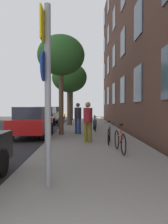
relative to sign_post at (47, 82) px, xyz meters
name	(u,v)px	position (x,y,z in m)	size (l,w,h in m)	color
ground_plane	(40,130)	(-2.32, 11.71, -2.13)	(41.80, 41.80, 0.00)	#332D28
road_asphalt	(11,130)	(-4.42, 11.71, -2.12)	(7.00, 38.00, 0.01)	#232326
sidewalk	(89,129)	(1.18, 11.71, -2.07)	(4.20, 38.00, 0.12)	gray
building_facade	(127,28)	(3.78, 11.21, 4.91)	(0.56, 27.00, 14.04)	#513328
sign_post	(47,82)	(0.00, 0.00, 0.00)	(0.15, 0.60, 3.46)	gray
traffic_light	(71,98)	(-0.48, 20.82, 0.49)	(0.43, 0.24, 3.65)	black
tree_near	(61,56)	(-0.46, 7.98, 2.27)	(2.56, 2.56, 5.41)	brown
tree_far	(69,78)	(-0.36, 14.51, 1.90)	(2.91, 2.91, 5.20)	brown
bicycle_0	(120,141)	(1.96, 3.25, -1.63)	(0.42, 1.74, 0.97)	black
bicycle_1	(109,134)	(1.81, 5.04, -1.64)	(0.46, 1.64, 0.95)	black
bicycle_2	(95,125)	(1.49, 9.69, -1.66)	(0.42, 1.57, 0.91)	black
bicycle_3	(95,124)	(1.58, 11.14, -1.65)	(0.48, 1.60, 0.93)	black
pedestrian_0	(88,119)	(0.93, 5.32, -1.02)	(0.54, 0.54, 1.73)	olive
pedestrian_1	(78,116)	(0.45, 8.30, -1.02)	(0.51, 0.51, 1.74)	navy
pedestrian_2	(87,114)	(1.07, 12.87, -1.04)	(0.45, 0.45, 1.69)	#4C4742
car_1	(33,121)	(-2.02, 7.98, -1.29)	(1.83, 4.53, 1.62)	red
car_2	(46,115)	(-2.62, 16.32, -1.29)	(2.00, 3.98, 1.62)	black
car_3	(57,113)	(-2.54, 24.65, -1.29)	(1.92, 4.16, 1.62)	orange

